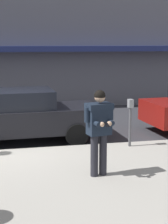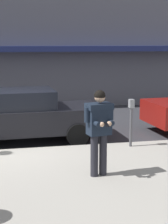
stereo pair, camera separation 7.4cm
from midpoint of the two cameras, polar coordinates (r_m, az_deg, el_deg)
ground_plane at (r=10.22m, az=-11.10°, el=-6.00°), size 80.00×80.00×0.00m
sidewalk at (r=7.58m, az=-3.03°, el=-11.24°), size 32.00×5.30×0.14m
curb_paint_line at (r=10.32m, az=-5.52°, el=-5.66°), size 28.00×0.12×0.01m
parked_sedan_mid at (r=11.03m, az=-9.12°, el=-0.47°), size 4.56×2.05×1.54m
man_texting_on_phone at (r=7.63m, az=2.61°, el=-1.78°), size 0.64×0.63×1.81m
parking_meter at (r=9.94m, az=7.41°, el=-0.59°), size 0.12×0.18×1.27m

